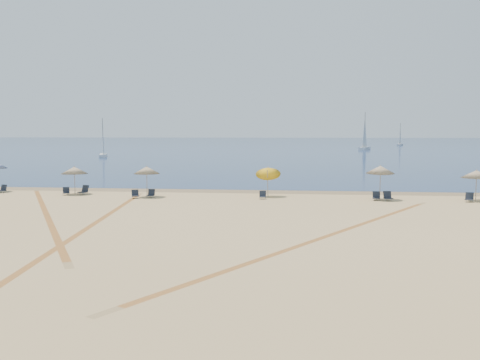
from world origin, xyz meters
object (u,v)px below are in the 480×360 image
Objects in this scene: chair_2 at (66,192)px; sailboat_0 at (365,138)px; chair_7 at (376,196)px; chair_5 at (151,194)px; umbrella_4 at (380,170)px; umbrella_2 at (147,170)px; chair_4 at (135,194)px; umbrella_5 at (477,174)px; sailboat_1 at (103,145)px; chair_6 at (263,195)px; umbrella_1 at (74,170)px; chair_9 at (469,198)px; umbrella_3 at (268,171)px; chair_3 at (84,190)px; chair_8 at (388,197)px; sailboat_2 at (400,139)px; chair_1 at (3,189)px.

chair_2 is 0.07× the size of sailboat_0.
sailboat_0 reaches higher than chair_7.
umbrella_4 is at bearing 3.07° from chair_5.
umbrella_2 is 3.11× the size of chair_4.
umbrella_5 is 0.30× the size of sailboat_1.
chair_6 is (9.51, 0.67, -0.01)m from chair_4.
chair_2 is at bearing 173.31° from chair_6.
umbrella_1 reaches higher than chair_7.
chair_2 is at bearing -119.54° from umbrella_1.
umbrella_2 is at bearing -159.48° from chair_9.
sailboat_1 is (-20.59, 62.36, 2.03)m from chair_2.
chair_7 is at bearing -26.50° from chair_2.
umbrella_1 is 6.21m from chair_4.
chair_4 is 17.76m from chair_7.
umbrella_4 is at bearing -165.19° from chair_9.
umbrella_5 is 3.68× the size of chair_6.
chair_7 is at bearing -76.28° from sailboat_0.
umbrella_3 is at bearing 7.53° from umbrella_2.
umbrella_3 is 0.26× the size of sailboat_0.
umbrella_4 is 8.80m from chair_6.
sailboat_0 reaches higher than umbrella_2.
umbrella_3 is 0.35× the size of sailboat_1.
umbrella_3 is at bearing -11.38° from chair_4.
umbrella_4 is 4.09× the size of chair_5.
chair_3 is at bearing -176.90° from chair_7.
umbrella_5 is 2.97× the size of chair_4.
sailboat_2 is (28.81, 162.38, 2.14)m from chair_8.
chair_2 is 1.20× the size of chair_5.
chair_1 is 36.08m from chair_9.
umbrella_3 is 14.56m from chair_9.
chair_9 is 81.02m from sailboat_1.
sailboat_1 is (-21.87, 61.95, 1.98)m from chair_3.
umbrella_2 is at bearing -84.82° from sailboat_0.
chair_4 is (-9.80, -2.19, -1.70)m from umbrella_3.
chair_9 is at bearing -0.86° from umbrella_2.
chair_4 is at bearing -87.44° from sailboat_2.
sailboat_1 is at bearing 83.29° from chair_2.
umbrella_2 is 68.40m from sailboat_1.
chair_2 is 7.11m from chair_5.
chair_8 reaches higher than chair_6.
sailboat_1 reaches higher than chair_8.
chair_9 is at bearing -73.00° from sailboat_0.
umbrella_5 is 163.18m from sailboat_2.
chair_9 is at bearing -130.83° from umbrella_5.
chair_1 is 0.10× the size of sailboat_1.
chair_3 is at bearing 179.29° from umbrella_5.
sailboat_1 reaches higher than umbrella_4.
chair_7 reaches higher than chair_2.
umbrella_2 is 9.07m from chair_6.
sailboat_0 reaches higher than chair_4.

